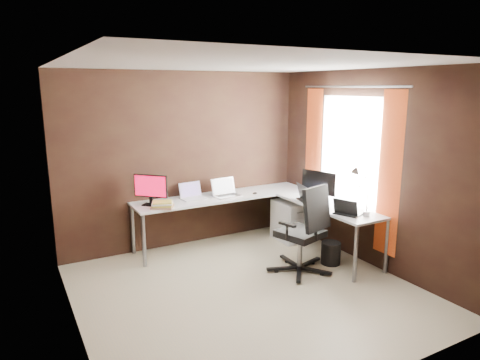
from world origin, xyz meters
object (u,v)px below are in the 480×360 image
Objects in this scene: laptop_black_small at (347,211)px; book_stack at (162,205)px; laptop_black_big at (308,198)px; office_chair at (303,247)px; laptop_silver at (225,192)px; drawer_pedestal at (291,220)px; desk_lamp at (360,186)px; wastebasket at (331,253)px; monitor_left at (151,188)px; monitor_right at (319,184)px; laptop_white at (192,195)px.

book_stack is at bearing 30.68° from laptop_black_small.
laptop_black_big is at bearing -19.55° from laptop_black_small.
laptop_silver is at bearing 89.93° from office_chair.
drawer_pedestal is 1.00× the size of desk_lamp.
office_chair is at bearing -177.79° from wastebasket.
monitor_right is (2.08, -0.93, 0.01)m from monitor_left.
desk_lamp is (0.11, -0.09, 0.33)m from laptop_black_small.
monitor_right is at bearing -93.63° from laptop_black_big.
monitor_right reaches higher than book_stack.
laptop_black_big is at bearing -19.95° from book_stack.
wastebasket is (0.03, -0.49, -0.64)m from laptop_black_big.
office_chair is (1.39, -1.18, -0.44)m from book_stack.
monitor_left is at bearing 173.71° from laptop_silver.
laptop_black_small is 0.36m from desk_lamp.
laptop_black_big is at bearing 20.62° from monitor_left.
monitor_left is 0.37× the size of office_chair.
office_chair is at bearing -78.60° from laptop_silver.
book_stack is at bearing 148.18° from wastebasket.
monitor_right is 0.79m from desk_lamp.
laptop_silver is (0.48, -0.09, 0.00)m from laptop_white.
laptop_silver is 1.35× the size of wastebasket.
laptop_white reaches higher than wastebasket.
monitor_left reaches higher than office_chair.
laptop_white is at bearing 68.82° from laptop_black_big.
laptop_silver is 0.35× the size of office_chair.
laptop_white is (-1.47, 0.98, -0.19)m from monitor_right.
drawer_pedestal is 0.53× the size of office_chair.
desk_lamp is at bearing -36.79° from book_stack.
monitor_right is at bearing 21.71° from office_chair.
wastebasket is (0.48, 0.02, -0.18)m from office_chair.
office_chair reaches higher than laptop_black_big.
laptop_black_big is at bearing 51.97° from monitor_right.
drawer_pedestal is 1.45× the size of monitor_left.
monitor_left reaches higher than laptop_black_small.
laptop_black_big is (0.84, -0.84, -0.00)m from laptop_silver.
monitor_right is 1.17× the size of laptop_black_big.
office_chair is (1.48, -1.39, -0.63)m from monitor_left.
drawer_pedestal is 0.88m from monitor_right.
wastebasket is at bearing -94.38° from drawer_pedestal.
laptop_white is at bearing 122.61° from desk_lamp.
monitor_left reaches higher than laptop_silver.
book_stack is (-1.95, 0.16, 0.47)m from drawer_pedestal.
office_chair is at bearing -118.58° from drawer_pedestal.
book_stack is 0.59× the size of desk_lamp.
monitor_left is 1.11m from laptop_silver.
book_stack reaches higher than wastebasket.
monitor_right is (0.05, -0.56, 0.67)m from drawer_pedestal.
laptop_black_big reaches higher than wastebasket.
desk_lamp reaches higher than book_stack.
monitor_left reaches higher than wastebasket.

